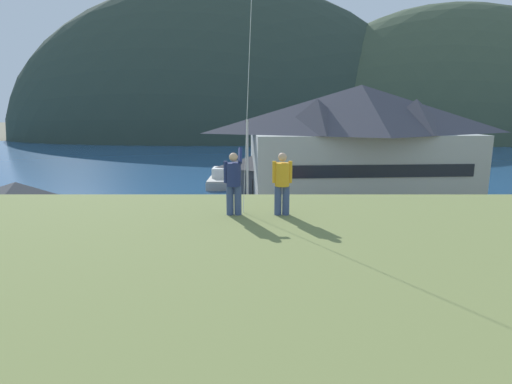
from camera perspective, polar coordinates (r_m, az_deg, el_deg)
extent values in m
plane|color=#66604C|center=(20.42, -2.81, -13.93)|extent=(600.00, 600.00, 0.00)
cube|color=gray|center=(25.01, -2.27, -8.94)|extent=(40.00, 20.00, 0.10)
cube|color=navy|center=(78.93, -0.79, 4.98)|extent=(360.00, 84.00, 0.03)
ellipsoid|color=#2D3D33|center=(130.31, -5.16, 7.43)|extent=(132.14, 54.23, 92.73)
ellipsoid|color=#42513D|center=(148.12, 20.82, 7.20)|extent=(98.60, 47.03, 66.23)
ellipsoid|color=#3D4C38|center=(140.40, 25.10, 6.69)|extent=(104.80, 54.07, 79.13)
cube|color=#999E99|center=(41.06, 13.99, 3.42)|extent=(21.06, 11.41, 6.61)
cube|color=black|center=(36.30, 16.46, 2.82)|extent=(17.31, 1.29, 1.10)
pyramid|color=#3D3D47|center=(40.70, 14.37, 11.19)|extent=(22.35, 12.50, 4.50)
pyramid|color=#3D3D47|center=(37.80, 8.44, 10.44)|extent=(5.88, 5.88, 3.15)
pyramid|color=#3D3D47|center=(40.77, 21.34, 9.86)|extent=(5.88, 5.88, 3.15)
cube|color=#756B5B|center=(27.40, -30.14, -5.42)|extent=(7.26, 4.98, 3.07)
pyramid|color=#47474C|center=(26.88, -30.64, -0.56)|extent=(7.85, 5.48, 1.67)
cube|color=#474C56|center=(42.12, 0.06, 1.46)|extent=(5.93, 4.04, 3.00)
pyramid|color=#47474C|center=(41.80, 0.06, 4.39)|extent=(6.40, 4.44, 1.35)
cube|color=black|center=(40.28, 0.16, 0.35)|extent=(1.10, 0.10, 2.10)
cube|color=#70604C|center=(51.47, -0.57, 1.97)|extent=(3.20, 10.65, 0.70)
cube|color=#A8A399|center=(48.93, -4.95, 1.55)|extent=(2.85, 8.43, 0.90)
cube|color=#B7B2A8|center=(48.84, -4.96, 2.17)|extent=(2.76, 8.18, 0.16)
cube|color=silver|center=(48.13, -5.05, 2.79)|extent=(1.93, 2.55, 1.10)
cube|color=black|center=(27.12, 16.70, -6.08)|extent=(4.25, 1.92, 0.80)
cube|color=black|center=(26.96, 17.09, -4.54)|extent=(2.14, 1.66, 0.70)
cube|color=black|center=(26.97, 17.09, -4.61)|extent=(2.19, 1.69, 0.32)
cylinder|color=black|center=(27.69, 13.36, -6.41)|extent=(0.65, 0.24, 0.64)
cylinder|color=black|center=(26.01, 14.40, -7.62)|extent=(0.65, 0.24, 0.64)
cylinder|color=black|center=(28.52, 18.69, -6.19)|extent=(0.65, 0.24, 0.64)
cylinder|color=black|center=(26.89, 20.05, -7.34)|extent=(0.65, 0.24, 0.64)
cube|color=#236633|center=(26.12, -3.78, -6.28)|extent=(4.28, 2.01, 0.80)
cube|color=#1E562B|center=(25.92, -4.13, -4.69)|extent=(2.18, 1.70, 0.70)
cube|color=black|center=(25.93, -4.13, -4.76)|extent=(2.22, 1.74, 0.32)
cylinder|color=black|center=(25.26, -0.89, -7.83)|extent=(0.65, 0.25, 0.64)
cylinder|color=black|center=(27.00, -0.65, -6.55)|extent=(0.65, 0.25, 0.64)
cylinder|color=black|center=(25.57, -7.07, -7.67)|extent=(0.65, 0.25, 0.64)
cylinder|color=black|center=(27.29, -6.42, -6.43)|extent=(0.65, 0.25, 0.64)
cube|color=red|center=(22.24, -20.85, -10.22)|extent=(4.22, 1.84, 0.80)
cube|color=#B11A15|center=(21.94, -20.61, -8.41)|extent=(2.12, 1.62, 0.70)
cube|color=black|center=(21.95, -20.61, -8.50)|extent=(2.16, 1.65, 0.32)
cylinder|color=black|center=(23.67, -23.17, -10.13)|extent=(0.64, 0.23, 0.64)
cylinder|color=black|center=(22.11, -24.99, -11.80)|extent=(0.64, 0.23, 0.64)
cylinder|color=black|center=(22.78, -16.70, -10.51)|extent=(0.64, 0.23, 0.64)
cylinder|color=black|center=(21.16, -18.08, -12.32)|extent=(0.64, 0.23, 0.64)
cube|color=slate|center=(23.27, 31.71, -10.25)|extent=(4.32, 2.11, 0.80)
cube|color=#5B5B5F|center=(22.95, 31.57, -8.53)|extent=(2.21, 1.75, 0.70)
cube|color=black|center=(22.97, 31.56, -8.61)|extent=(2.26, 1.79, 0.32)
cylinder|color=black|center=(22.05, 29.49, -12.29)|extent=(0.65, 0.27, 0.64)
cylinder|color=black|center=(23.59, 27.59, -10.59)|extent=(0.65, 0.27, 0.64)
cube|color=red|center=(21.44, 18.83, -10.89)|extent=(4.36, 2.20, 0.80)
cube|color=#B11A15|center=(21.12, 18.59, -9.04)|extent=(2.25, 1.80, 0.70)
cube|color=black|center=(21.13, 18.58, -9.13)|extent=(2.29, 1.83, 0.32)
cylinder|color=black|center=(21.44, 23.19, -12.38)|extent=(0.66, 0.28, 0.64)
cylinder|color=black|center=(22.92, 20.97, -10.65)|extent=(0.66, 0.28, 0.64)
cylinder|color=black|center=(20.31, 16.25, -13.24)|extent=(0.66, 0.28, 0.64)
cylinder|color=black|center=(21.87, 14.43, -11.32)|extent=(0.66, 0.28, 0.64)
cube|color=#B28923|center=(29.00, 26.30, -5.67)|extent=(4.20, 1.81, 0.80)
cube|color=olive|center=(28.74, 26.16, -4.25)|extent=(2.10, 1.61, 0.70)
cube|color=black|center=(28.74, 26.16, -4.32)|extent=(2.15, 1.64, 0.32)
cylinder|color=black|center=(28.98, 29.47, -6.81)|extent=(0.64, 0.22, 0.64)
cylinder|color=black|center=(30.51, 27.78, -5.79)|extent=(0.64, 0.22, 0.64)
cylinder|color=black|center=(27.74, 24.52, -7.12)|extent=(0.64, 0.22, 0.64)
cylinder|color=black|center=(29.33, 23.04, -6.02)|extent=(0.64, 0.22, 0.64)
cube|color=silver|center=(20.91, -0.90, -10.84)|extent=(4.33, 2.12, 0.80)
cube|color=beige|center=(20.63, -1.32, -8.92)|extent=(2.22, 1.76, 0.70)
cube|color=black|center=(20.64, -1.32, -9.01)|extent=(2.26, 1.79, 0.32)
cylinder|color=black|center=(20.35, 3.21, -12.72)|extent=(0.66, 0.27, 0.64)
cylinder|color=black|center=(22.03, 2.56, -10.79)|extent=(0.66, 0.27, 0.64)
cylinder|color=black|center=(20.19, -4.69, -12.95)|extent=(0.66, 0.27, 0.64)
cylinder|color=black|center=(21.87, -4.69, -10.98)|extent=(0.66, 0.27, 0.64)
cylinder|color=#ADADB2|center=(29.32, -1.32, 2.26)|extent=(0.16, 0.16, 7.99)
cube|color=#4C4C51|center=(29.31, -1.34, 9.91)|extent=(0.24, 0.70, 0.20)
cylinder|color=#384770|center=(11.34, -3.78, -1.18)|extent=(0.20, 0.20, 0.82)
cylinder|color=#384770|center=(11.33, -2.67, -1.18)|extent=(0.20, 0.20, 0.82)
cylinder|color=navy|center=(11.20, -3.26, 2.47)|extent=(0.40, 0.40, 0.64)
sphere|color=tan|center=(11.13, -3.29, 4.91)|extent=(0.24, 0.24, 0.24)
cylinder|color=navy|center=(11.31, -2.35, 5.12)|extent=(0.12, 0.56, 0.43)
cylinder|color=navy|center=(11.20, -4.39, 2.81)|extent=(0.11, 0.11, 0.60)
cylinder|color=#384770|center=(11.33, 2.99, -1.19)|extent=(0.20, 0.20, 0.82)
cylinder|color=#384770|center=(11.34, 4.10, -1.18)|extent=(0.20, 0.20, 0.82)
cylinder|color=gold|center=(11.20, 3.59, 2.47)|extent=(0.40, 0.40, 0.64)
sphere|color=tan|center=(11.14, 3.62, 4.91)|extent=(0.24, 0.24, 0.24)
cylinder|color=gold|center=(11.17, 2.47, 2.82)|extent=(0.11, 0.11, 0.60)
cylinder|color=gold|center=(11.21, 4.72, 2.82)|extent=(0.11, 0.11, 0.60)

